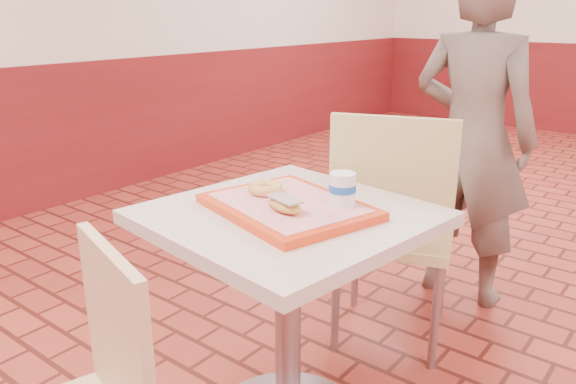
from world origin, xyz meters
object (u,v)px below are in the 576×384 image
Objects in this scene: main_table at (288,288)px; serving_tray at (288,207)px; chair_main_back at (393,221)px; customer at (472,139)px; paper_cup at (342,189)px; ring_donut at (266,188)px; long_john_donut at (284,205)px.

serving_tray is (0.00, 0.00, 0.27)m from main_table.
customer reaches higher than chair_main_back.
chair_main_back reaches higher than serving_tray.
main_table is at bearing -153.19° from paper_cup.
chair_main_back is 9.42× the size of ring_donut.
customer reaches higher than serving_tray.
customer is at bearing 93.48° from paper_cup.
customer is (0.07, 1.29, 0.26)m from main_table.
chair_main_back reaches higher than ring_donut.
chair_main_back is at bearing 88.96° from main_table.
long_john_donut is at bearing 86.64° from customer.
main_table is 0.79× the size of chair_main_back.
customer is at bearing 88.82° from long_john_donut.
ring_donut is 0.75× the size of long_john_donut.
serving_tray is at bearing -153.19° from paper_cup.
long_john_donut is (0.04, -0.07, 0.30)m from main_table.
chair_main_back is 0.70m from serving_tray.
main_table is 5.59× the size of long_john_donut.
main_table is 0.50× the size of customer.
ring_donut is 0.17m from long_john_donut.
customer is at bearing 86.96° from serving_tray.
paper_cup reaches higher than main_table.
paper_cup is (0.13, -0.58, 0.31)m from chair_main_back.
long_john_donut reaches higher than ring_donut.
paper_cup reaches higher than ring_donut.
ring_donut is at bearing 148.00° from long_john_donut.
serving_tray is 0.17m from paper_cup.
ring_donut reaches higher than serving_tray.
main_table is 0.37m from paper_cup.
ring_donut is at bearing 59.56° from chair_main_back.
serving_tray is 0.09m from long_john_donut.
paper_cup is (0.07, -1.22, 0.07)m from customer.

